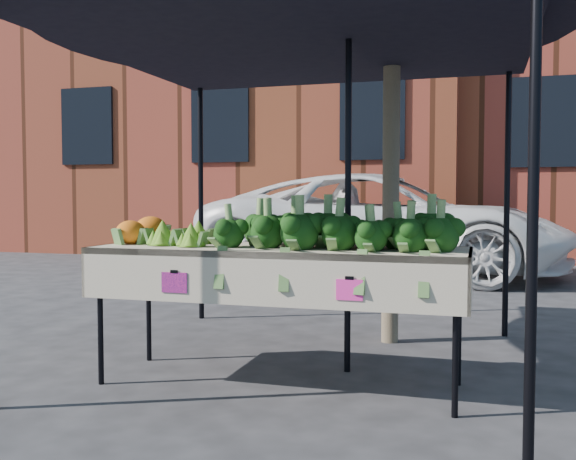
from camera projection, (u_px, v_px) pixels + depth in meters
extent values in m
plane|color=#252527|center=(247.00, 388.00, 4.13)|extent=(90.00, 90.00, 0.00)
cube|color=beige|center=(279.00, 316.00, 4.17)|extent=(2.40, 0.81, 0.90)
cube|color=#F22D8C|center=(174.00, 283.00, 3.93)|extent=(0.17, 0.01, 0.12)
cube|color=#F82FA0|center=(349.00, 290.00, 3.62)|extent=(0.17, 0.01, 0.12)
ellipsoid|color=black|center=(335.00, 225.00, 4.06)|extent=(1.56, 0.59, 0.29)
ellipsoid|color=#6DA42B|center=(184.00, 228.00, 4.32)|extent=(0.45, 0.49, 0.22)
ellipsoid|color=orange|center=(141.00, 229.00, 4.50)|extent=(0.25, 0.45, 0.20)
imported|color=white|center=(384.00, 91.00, 9.95)|extent=(1.80, 2.76, 5.71)
cube|color=brown|center=(226.00, 71.00, 16.81)|extent=(12.00, 8.00, 9.00)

